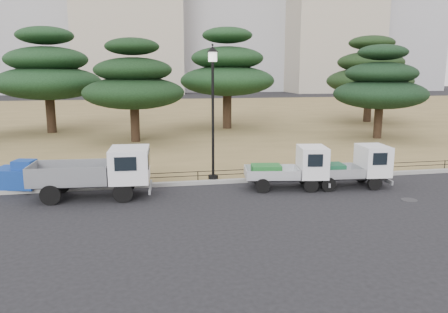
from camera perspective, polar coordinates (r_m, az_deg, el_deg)
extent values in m
plane|color=black|center=(16.46, 1.34, -5.77)|extent=(220.00, 220.00, 0.00)
cube|color=olive|center=(46.35, -6.81, 5.22)|extent=(120.00, 56.00, 0.15)
cube|color=gray|center=(18.89, -0.35, -3.29)|extent=(120.00, 0.25, 0.16)
cylinder|color=black|center=(16.54, -13.06, -4.64)|extent=(0.75, 0.20, 0.74)
cylinder|color=black|center=(18.08, -12.56, -3.26)|extent=(0.75, 0.20, 0.74)
cylinder|color=black|center=(17.00, -21.74, -4.72)|extent=(0.75, 0.20, 0.74)
cylinder|color=black|center=(18.51, -20.52, -3.38)|extent=(0.75, 0.20, 0.74)
cube|color=#2D2D30|center=(17.43, -16.92, -3.36)|extent=(4.20, 1.16, 0.13)
cube|color=gray|center=(17.48, -19.42, -2.03)|extent=(2.98, 1.82, 0.73)
cube|color=silver|center=(17.08, -12.21, -1.00)|extent=(1.56, 1.86, 1.27)
cylinder|color=black|center=(17.80, 11.31, -3.71)|extent=(0.60, 0.24, 0.58)
cylinder|color=black|center=(19.01, 10.43, -2.73)|extent=(0.60, 0.24, 0.58)
cylinder|color=black|center=(17.46, 5.07, -3.83)|extent=(0.60, 0.24, 0.58)
cylinder|color=black|center=(18.69, 4.59, -2.82)|extent=(0.60, 0.24, 0.58)
cube|color=#2D2D30|center=(18.18, 7.97, -2.84)|extent=(3.21, 1.20, 0.14)
cube|color=silver|center=(18.03, 6.21, -2.06)|extent=(2.34, 1.64, 0.39)
cube|color=silver|center=(18.26, 11.45, -0.67)|extent=(1.30, 1.59, 1.25)
cube|color=#1E6928|center=(17.98, 5.53, -1.77)|extent=(1.31, 1.04, 0.43)
cylinder|color=black|center=(18.82, 19.09, -3.30)|extent=(0.59, 0.20, 0.58)
cylinder|color=black|center=(19.95, 17.51, -2.41)|extent=(0.59, 0.20, 0.58)
cylinder|color=black|center=(18.07, 13.50, -3.58)|extent=(0.59, 0.20, 0.58)
cylinder|color=black|center=(19.24, 12.19, -2.63)|extent=(0.59, 0.20, 0.58)
cube|color=#2D2D30|center=(18.97, 15.71, -2.57)|extent=(3.19, 0.96, 0.14)
cube|color=#A3A5AA|center=(18.70, 14.13, -1.85)|extent=(2.26, 1.49, 0.39)
cube|color=white|center=(19.28, 18.87, -0.45)|extent=(1.20, 1.52, 1.24)
cube|color=#195836|center=(18.61, 13.52, -1.58)|extent=(1.26, 0.95, 0.43)
cylinder|color=black|center=(19.09, -1.42, -2.68)|extent=(0.43, 0.43, 0.16)
cylinder|color=black|center=(18.65, -1.46, 4.81)|extent=(0.12, 0.12, 4.85)
cylinder|color=white|center=(18.55, -1.50, 12.88)|extent=(0.39, 0.39, 0.39)
cone|color=black|center=(18.56, -1.51, 13.85)|extent=(0.50, 0.50, 0.24)
cylinder|color=black|center=(18.97, -0.43, -2.39)|extent=(38.00, 0.03, 0.03)
cylinder|color=black|center=(18.93, -0.43, -1.86)|extent=(38.00, 0.03, 0.03)
cylinder|color=black|center=(18.97, -0.43, -2.39)|extent=(0.04, 0.04, 0.40)
cube|color=navy|center=(19.54, -25.36, -2.49)|extent=(1.95, 1.62, 0.79)
cube|color=navy|center=(19.18, -24.64, -0.94)|extent=(0.93, 0.85, 0.34)
cylinder|color=#2D2D30|center=(17.94, 23.04, -5.23)|extent=(0.60, 0.60, 0.01)
cylinder|color=black|center=(35.74, -21.69, 5.36)|extent=(0.69, 0.69, 3.05)
ellipsoid|color=#163118|center=(35.62, -21.95, 8.90)|extent=(7.84, 7.84, 2.51)
ellipsoid|color=#163118|center=(35.62, -22.15, 11.66)|extent=(5.99, 5.99, 1.92)
ellipsoid|color=#163118|center=(35.70, -22.36, 14.41)|extent=(4.13, 4.13, 1.32)
cylinder|color=black|center=(29.55, -11.55, 4.45)|extent=(0.59, 0.59, 2.63)
ellipsoid|color=black|center=(29.39, -11.69, 8.14)|extent=(6.62, 6.62, 2.12)
ellipsoid|color=black|center=(29.36, -11.81, 11.01)|extent=(5.05, 5.05, 1.62)
ellipsoid|color=black|center=(29.40, -11.92, 13.89)|extent=(3.49, 3.49, 1.12)
cylinder|color=black|center=(35.75, 0.41, 6.21)|extent=(0.71, 0.71, 3.15)
ellipsoid|color=#173419|center=(35.63, 0.42, 9.87)|extent=(7.57, 7.57, 2.42)
ellipsoid|color=#173419|center=(35.63, 0.42, 12.72)|extent=(5.78, 5.78, 1.85)
ellipsoid|color=#173419|center=(35.73, 0.42, 15.55)|extent=(3.99, 3.99, 1.28)
cylinder|color=black|center=(32.32, 19.49, 4.48)|extent=(0.56, 0.56, 2.50)
ellipsoid|color=black|center=(32.18, 19.70, 7.68)|extent=(6.34, 6.34, 2.03)
ellipsoid|color=black|center=(32.14, 19.87, 10.17)|extent=(4.84, 4.84, 1.55)
ellipsoid|color=black|center=(32.16, 20.03, 12.67)|extent=(3.34, 3.34, 1.07)
cylinder|color=black|center=(42.59, 18.26, 6.37)|extent=(0.68, 0.68, 3.02)
ellipsoid|color=black|center=(42.49, 18.45, 9.31)|extent=(7.72, 7.72, 2.47)
ellipsoid|color=black|center=(42.49, 18.59, 11.60)|extent=(5.89, 5.89, 1.89)
ellipsoid|color=black|center=(42.55, 18.73, 13.88)|extent=(4.07, 4.07, 1.30)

